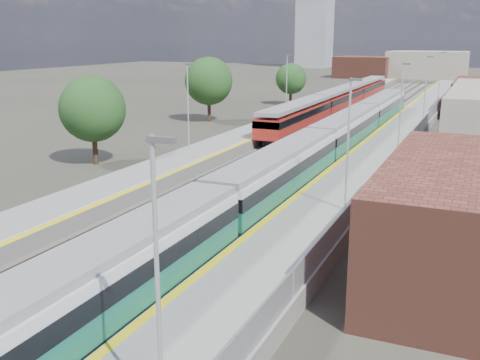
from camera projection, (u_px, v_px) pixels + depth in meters
The scene contains 11 objects.
ground at pixel (345, 140), 59.96m from camera, with size 320.00×320.00×0.00m, color #47443A.
ballast_bed at pixel (331, 134), 63.05m from camera, with size 10.50×155.00×0.06m, color #565451.
tracks at pixel (340, 132), 64.29m from camera, with size 8.96×160.00×0.17m.
platform_right at pixel (400, 135), 59.98m from camera, with size 4.70×155.00×8.52m.
platform_left at pixel (274, 126), 65.57m from camera, with size 4.30×155.00×8.52m.
buildings at pixel (359, 37), 142.96m from camera, with size 72.00×185.50×40.00m.
green_train at pixel (319, 147), 44.92m from camera, with size 2.72×75.88×3.00m.
red_train at pixel (339, 100), 78.60m from camera, with size 2.82×57.29×3.56m.
tree_a at pixel (93, 109), 47.26m from camera, with size 5.58×5.58×7.57m.
tree_b at pixel (209, 81), 71.42m from camera, with size 6.10×6.10×8.27m.
tree_c at pixel (291, 79), 89.44m from camera, with size 4.91×4.91×6.65m.
Camera 1 is at (13.50, -8.70, 10.67)m, focal length 42.00 mm.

